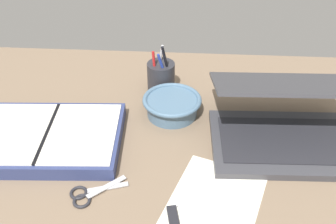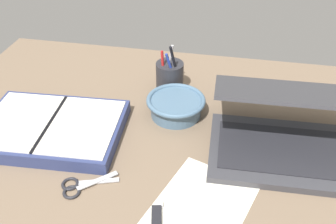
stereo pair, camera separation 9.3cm
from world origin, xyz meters
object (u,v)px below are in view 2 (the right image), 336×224
Objects in this scene: laptop at (286,131)px; bowl at (176,105)px; scissors at (77,186)px; pen_cup at (170,77)px; planner at (52,128)px.

laptop is 29.74cm from bowl.
bowl is at bearing 161.18° from laptop.
laptop is at bearing -3.81° from scissors.
scissors is at bearing -106.49° from pen_cup.
bowl is at bearing 31.56° from scissors.
laptop is 0.98× the size of planner.
scissors is at bearing -155.90° from laptop.
planner is at bearing -176.40° from laptop.
planner is (-30.10, -14.33, -1.22)cm from bowl.
pen_cup is (-32.38, 20.71, -0.55)cm from laptop.
pen_cup reaches higher than scissors.
bowl is 1.00× the size of pen_cup.
bowl is (-28.39, 8.57, -2.18)cm from laptop.
laptop is 2.26× the size of bowl.
planner is at bearing 99.52° from scissors.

